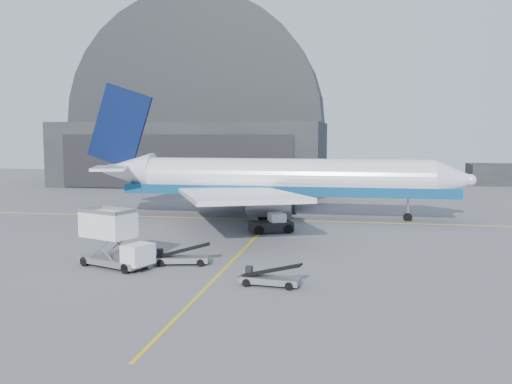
% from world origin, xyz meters
% --- Properties ---
extents(ground, '(200.00, 200.00, 0.00)m').
position_xyz_m(ground, '(0.00, 0.00, 0.00)').
color(ground, '#565659').
rests_on(ground, ground).
extents(taxi_lines, '(80.00, 42.12, 0.02)m').
position_xyz_m(taxi_lines, '(0.00, 12.67, 0.01)').
color(taxi_lines, gold).
rests_on(taxi_lines, ground).
extents(hangar, '(50.00, 28.30, 28.00)m').
position_xyz_m(hangar, '(-22.00, 64.95, 9.54)').
color(hangar, black).
rests_on(hangar, ground).
extents(distant_bldg_a, '(14.00, 8.00, 4.00)m').
position_xyz_m(distant_bldg_a, '(38.00, 72.00, 0.00)').
color(distant_bldg_a, black).
rests_on(distant_bldg_a, ground).
extents(airliner, '(46.47, 45.06, 16.31)m').
position_xyz_m(airliner, '(-0.45, 21.94, 4.56)').
color(airliner, white).
rests_on(airliner, ground).
extents(catering_truck, '(6.41, 4.34, 4.14)m').
position_xyz_m(catering_truck, '(-8.34, -5.16, 2.10)').
color(catering_truck, slate).
rests_on(catering_truck, ground).
extents(pushback_tug, '(4.88, 3.88, 1.99)m').
position_xyz_m(pushback_tug, '(1.13, 11.98, 0.75)').
color(pushback_tug, black).
rests_on(pushback_tug, ground).
extents(belt_loader_a, '(4.49, 2.24, 1.68)m').
position_xyz_m(belt_loader_a, '(-3.64, -3.47, 0.52)').
color(belt_loader_a, slate).
rests_on(belt_loader_a, ground).
extents(belt_loader_b, '(4.29, 1.87, 1.61)m').
position_xyz_m(belt_loader_b, '(4.02, -8.31, 0.50)').
color(belt_loader_b, slate).
rests_on(belt_loader_b, ground).
extents(traffic_cone, '(0.35, 0.35, 0.51)m').
position_xyz_m(traffic_cone, '(-4.52, -2.54, 0.24)').
color(traffic_cone, '#F83D07').
rests_on(traffic_cone, ground).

